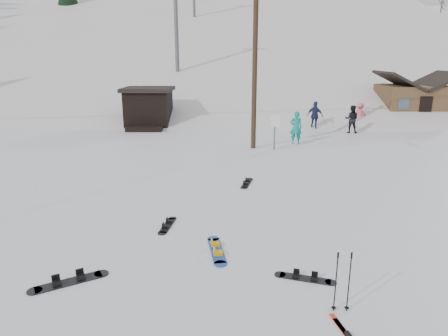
{
  "coord_description": "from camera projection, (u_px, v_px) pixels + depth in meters",
  "views": [
    {
      "loc": [
        0.64,
        -7.32,
        4.81
      ],
      "look_at": [
        0.5,
        4.88,
        1.4
      ],
      "focal_mm": 32.0,
      "sensor_mm": 36.0,
      "label": 1
    }
  ],
  "objects": [
    {
      "name": "ground",
      "position": [
        197.0,
        295.0,
        8.35
      ],
      "size": [
        200.0,
        200.0,
        0.0
      ],
      "primitive_type": "plane",
      "color": "silver",
      "rests_on": "ground"
    },
    {
      "name": "ski_slope",
      "position": [
        224.0,
        164.0,
        64.55
      ],
      "size": [
        60.0,
        85.24,
        65.97
      ],
      "primitive_type": "cube",
      "rotation": [
        0.31,
        0.0,
        0.0
      ],
      "color": "silver",
      "rests_on": "ground"
    },
    {
      "name": "treeline_crest",
      "position": [
        226.0,
        79.0,
        91.18
      ],
      "size": [
        50.0,
        6.0,
        10.0
      ],
      "primitive_type": null,
      "color": "black",
      "rests_on": "ski_slope"
    },
    {
      "name": "utility_pole",
      "position": [
        255.0,
        59.0,
        20.55
      ],
      "size": [
        2.0,
        0.26,
        9.0
      ],
      "color": "#3A2819",
      "rests_on": "ground"
    },
    {
      "name": "trail_sign",
      "position": [
        275.0,
        126.0,
        21.05
      ],
      "size": [
        0.5,
        0.09,
        1.85
      ],
      "color": "#595B60",
      "rests_on": "ground"
    },
    {
      "name": "lift_hut",
      "position": [
        149.0,
        107.0,
        28.2
      ],
      "size": [
        3.4,
        4.1,
        2.75
      ],
      "color": "black",
      "rests_on": "ground"
    },
    {
      "name": "lift_tower_near",
      "position": [
        176.0,
        21.0,
        35.17
      ],
      "size": [
        2.2,
        0.36,
        8.0
      ],
      "color": "#595B60",
      "rests_on": "ski_slope"
    },
    {
      "name": "cabin",
      "position": [
        413.0,
        101.0,
        30.9
      ],
      "size": [
        5.39,
        4.4,
        3.77
      ],
      "color": "brown",
      "rests_on": "ground"
    },
    {
      "name": "hero_snowboard",
      "position": [
        217.0,
        250.0,
        10.23
      ],
      "size": [
        0.54,
        1.67,
        0.12
      ],
      "rotation": [
        0.0,
        0.0,
        1.74
      ],
      "color": "#1B49AF",
      "rests_on": "ground"
    },
    {
      "name": "ski_poles",
      "position": [
        343.0,
        281.0,
        7.67
      ],
      "size": [
        0.35,
        0.09,
        1.26
      ],
      "color": "black",
      "rests_on": "ground"
    },
    {
      "name": "board_scatter_a",
      "position": [
        69.0,
        281.0,
        8.8
      ],
      "size": [
        1.53,
        1.03,
        0.12
      ],
      "rotation": [
        0.0,
        0.0,
        0.53
      ],
      "color": "black",
      "rests_on": "ground"
    },
    {
      "name": "board_scatter_b",
      "position": [
        167.0,
        225.0,
        11.75
      ],
      "size": [
        0.4,
        1.33,
        0.09
      ],
      "rotation": [
        0.0,
        0.0,
        1.44
      ],
      "color": "black",
      "rests_on": "ground"
    },
    {
      "name": "board_scatter_d",
      "position": [
        305.0,
        278.0,
        8.94
      ],
      "size": [
        1.34,
        0.58,
        0.1
      ],
      "rotation": [
        0.0,
        0.0,
        -0.29
      ],
      "color": "black",
      "rests_on": "ground"
    },
    {
      "name": "board_scatter_f",
      "position": [
        247.0,
        183.0,
        15.68
      ],
      "size": [
        0.54,
        1.41,
        0.1
      ],
      "rotation": [
        0.0,
        0.0,
        1.34
      ],
      "color": "black",
      "rests_on": "ground"
    },
    {
      "name": "skier_teal",
      "position": [
        296.0,
        128.0,
        22.65
      ],
      "size": [
        0.73,
        0.53,
        1.85
      ],
      "primitive_type": "imported",
      "rotation": [
        0.0,
        0.0,
        3.01
      ],
      "color": "#0D887D",
      "rests_on": "ground"
    },
    {
      "name": "skier_dark",
      "position": [
        352.0,
        119.0,
        25.95
      ],
      "size": [
        1.05,
        0.94,
        1.79
      ],
      "primitive_type": "imported",
      "rotation": [
        0.0,
        0.0,
        2.79
      ],
      "color": "black",
      "rests_on": "ground"
    },
    {
      "name": "skier_pink",
      "position": [
        360.0,
        114.0,
        28.7
      ],
      "size": [
        1.15,
        0.81,
        1.63
      ],
      "primitive_type": "imported",
      "rotation": [
        0.0,
        0.0,
        2.94
      ],
      "color": "#F65661",
      "rests_on": "ground"
    },
    {
      "name": "skier_navy",
      "position": [
        315.0,
        116.0,
        26.91
      ],
      "size": [
        1.2,
        1.03,
        1.93
      ],
      "primitive_type": "imported",
      "rotation": [
        0.0,
        0.0,
        2.54
      ],
      "color": "#1C2547",
      "rests_on": "ground"
    }
  ]
}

